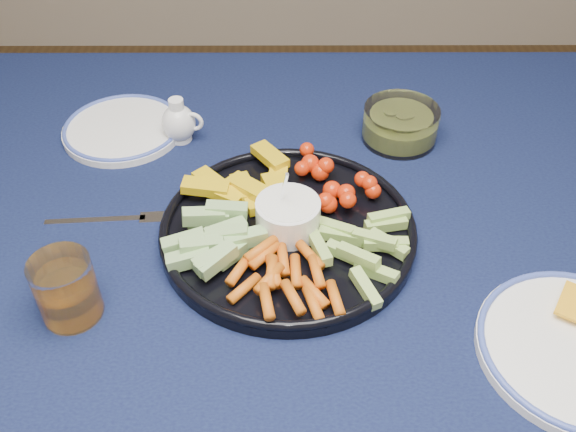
{
  "coord_description": "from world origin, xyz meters",
  "views": [
    {
      "loc": [
        -0.02,
        -0.68,
        1.39
      ],
      "look_at": [
        -0.02,
        -0.02,
        0.79
      ],
      "focal_mm": 40.0,
      "sensor_mm": 36.0,
      "label": 1
    }
  ],
  "objects_px": {
    "dining_table": "(300,270)",
    "side_plate_extra": "(123,128)",
    "creamer_pitcher": "(179,123)",
    "juice_tumbler": "(67,292)",
    "crudite_platter": "(286,227)",
    "pickle_bowl": "(400,125)"
  },
  "relations": [
    {
      "from": "crudite_platter",
      "to": "side_plate_extra",
      "type": "bearing_deg",
      "value": 137.11
    },
    {
      "from": "creamer_pitcher",
      "to": "side_plate_extra",
      "type": "xyz_separation_m",
      "value": [
        -0.1,
        0.02,
        -0.03
      ]
    },
    {
      "from": "dining_table",
      "to": "pickle_bowl",
      "type": "relative_size",
      "value": 13.07
    },
    {
      "from": "dining_table",
      "to": "juice_tumbler",
      "type": "xyz_separation_m",
      "value": [
        -0.29,
        -0.15,
        0.13
      ]
    },
    {
      "from": "creamer_pitcher",
      "to": "crudite_platter",
      "type": "bearing_deg",
      "value": -53.45
    },
    {
      "from": "crudite_platter",
      "to": "side_plate_extra",
      "type": "distance_m",
      "value": 0.39
    },
    {
      "from": "crudite_platter",
      "to": "pickle_bowl",
      "type": "relative_size",
      "value": 2.87
    },
    {
      "from": "side_plate_extra",
      "to": "juice_tumbler",
      "type": "bearing_deg",
      "value": -88.41
    },
    {
      "from": "dining_table",
      "to": "pickle_bowl",
      "type": "bearing_deg",
      "value": 52.77
    },
    {
      "from": "pickle_bowl",
      "to": "side_plate_extra",
      "type": "xyz_separation_m",
      "value": [
        -0.48,
        0.02,
        -0.02
      ]
    },
    {
      "from": "creamer_pitcher",
      "to": "side_plate_extra",
      "type": "bearing_deg",
      "value": 169.0
    },
    {
      "from": "pickle_bowl",
      "to": "juice_tumbler",
      "type": "distance_m",
      "value": 0.6
    },
    {
      "from": "crudite_platter",
      "to": "pickle_bowl",
      "type": "distance_m",
      "value": 0.31
    },
    {
      "from": "creamer_pitcher",
      "to": "juice_tumbler",
      "type": "relative_size",
      "value": 0.87
    },
    {
      "from": "pickle_bowl",
      "to": "side_plate_extra",
      "type": "height_order",
      "value": "pickle_bowl"
    },
    {
      "from": "juice_tumbler",
      "to": "creamer_pitcher",
      "type": "bearing_deg",
      "value": 76.35
    },
    {
      "from": "crudite_platter",
      "to": "creamer_pitcher",
      "type": "distance_m",
      "value": 0.3
    },
    {
      "from": "creamer_pitcher",
      "to": "dining_table",
      "type": "bearing_deg",
      "value": -48.23
    },
    {
      "from": "crudite_platter",
      "to": "juice_tumbler",
      "type": "height_order",
      "value": "crudite_platter"
    },
    {
      "from": "dining_table",
      "to": "creamer_pitcher",
      "type": "xyz_separation_m",
      "value": [
        -0.2,
        0.23,
        0.12
      ]
    },
    {
      "from": "dining_table",
      "to": "side_plate_extra",
      "type": "relative_size",
      "value": 8.08
    },
    {
      "from": "crudite_platter",
      "to": "juice_tumbler",
      "type": "bearing_deg",
      "value": -153.49
    }
  ]
}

